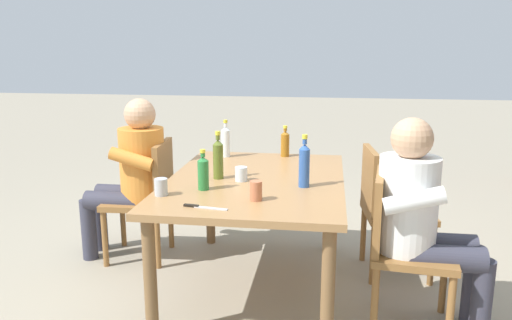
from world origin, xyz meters
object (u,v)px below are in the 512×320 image
object	(u,v)px
cup_steel	(161,187)
bottle_green	(203,172)
bottle_blue	(304,164)
chair_near_left	(148,194)
cup_terracotta	(256,191)
bottle_clear	(226,141)
chair_far_right	(399,242)
bottle_amber	(285,143)
person_in_white_shirt	(132,171)
cup_glass	(241,174)
table_knife	(202,207)
chair_far_left	(386,205)
person_in_plaid_shirt	(422,214)
dining_table	(256,191)
bottle_olive	(218,158)
backpack_by_near_side	(253,195)

from	to	relation	value
cup_steel	bottle_green	bearing A→B (deg)	125.43
bottle_blue	chair_near_left	bearing A→B (deg)	-113.05
cup_terracotta	bottle_clear	bearing A→B (deg)	-159.95
chair_far_right	bottle_amber	xyz separation A→B (m)	(-1.01, -0.72, 0.34)
chair_near_left	bottle_blue	size ratio (longest dim) A/B	2.78
person_in_white_shirt	cup_glass	bearing A→B (deg)	64.85
chair_far_right	table_knife	distance (m)	1.10
chair_far_left	person_in_plaid_shirt	size ratio (longest dim) A/B	0.74
dining_table	table_knife	world-z (taller)	table_knife
table_knife	dining_table	bearing A→B (deg)	162.65
bottle_green	cup_terracotta	distance (m)	0.37
bottle_olive	cup_steel	bearing A→B (deg)	-30.41
chair_near_left	bottle_olive	world-z (taller)	bottle_olive
person_in_plaid_shirt	bottle_amber	distance (m)	1.32
dining_table	bottle_blue	world-z (taller)	bottle_blue
bottle_blue	person_in_white_shirt	bearing A→B (deg)	-111.03
bottle_green	bottle_blue	size ratio (longest dim) A/B	0.76
person_in_plaid_shirt	table_knife	xyz separation A→B (m)	(0.27, -1.14, 0.07)
bottle_blue	cup_steel	distance (m)	0.83
bottle_blue	cup_terracotta	world-z (taller)	bottle_blue
bottle_amber	chair_near_left	bearing A→B (deg)	-71.50
bottle_clear	bottle_olive	bearing A→B (deg)	7.35
chair_far_left	person_in_plaid_shirt	distance (m)	0.71
bottle_blue	cup_steel	bearing A→B (deg)	-69.56
bottle_amber	cup_steel	bearing A→B (deg)	-28.29
bottle_clear	backpack_by_near_side	xyz separation A→B (m)	(-0.71, 0.10, -0.63)
dining_table	cup_terracotta	size ratio (longest dim) A/B	14.28
chair_far_right	bottle_amber	world-z (taller)	bottle_amber
chair_near_left	person_in_white_shirt	xyz separation A→B (m)	(0.01, -0.11, 0.17)
bottle_green	chair_near_left	bearing A→B (deg)	-137.63
dining_table	backpack_by_near_side	xyz separation A→B (m)	(-1.30, -0.22, -0.43)
chair_near_left	bottle_amber	bearing A→B (deg)	108.50
cup_steel	person_in_white_shirt	bearing A→B (deg)	-148.12
bottle_clear	bottle_blue	world-z (taller)	bottle_blue
bottle_olive	cup_terracotta	size ratio (longest dim) A/B	2.80
chair_near_left	chair_far_right	world-z (taller)	same
person_in_plaid_shirt	chair_far_right	bearing A→B (deg)	-94.84
bottle_green	bottle_olive	bearing A→B (deg)	173.02
dining_table	bottle_amber	bearing A→B (deg)	169.75
bottle_green	bottle_clear	size ratio (longest dim) A/B	0.86
chair_far_right	bottle_green	world-z (taller)	bottle_green
bottle_blue	cup_terracotta	distance (m)	0.40
chair_far_left	bottle_green	xyz separation A→B (m)	(0.62, -1.11, 0.34)
bottle_amber	bottle_olive	size ratio (longest dim) A/B	0.77
person_in_plaid_shirt	backpack_by_near_side	distance (m)	2.07
chair_far_right	cup_steel	distance (m)	1.35
chair_far_right	backpack_by_near_side	bearing A→B (deg)	-147.06
chair_near_left	table_knife	bearing A→B (deg)	34.10
cup_glass	cup_steel	size ratio (longest dim) A/B	0.91
dining_table	cup_glass	xyz separation A→B (m)	(0.06, -0.08, 0.13)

